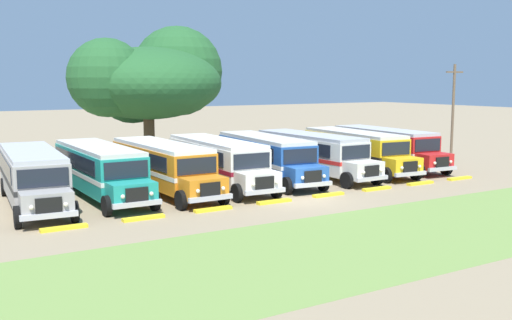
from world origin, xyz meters
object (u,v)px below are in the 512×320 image
parked_bus_slot_1 (100,168)px  broad_shade_tree (148,80)px  parked_bus_slot_2 (163,165)px  parked_bus_slot_4 (266,156)px  parked_bus_slot_7 (386,146)px  parked_bus_slot_5 (313,153)px  parked_bus_slot_3 (218,160)px  parked_bus_slot_6 (356,149)px  parked_bus_slot_0 (33,175)px  utility_pole (453,111)px

parked_bus_slot_1 → broad_shade_tree: (8.20, 13.76, 4.85)m
parked_bus_slot_1 → parked_bus_slot_2: size_ratio=1.00×
parked_bus_slot_4 → parked_bus_slot_7: same height
parked_bus_slot_1 → broad_shade_tree: broad_shade_tree is taller
parked_bus_slot_5 → parked_bus_slot_1: bearing=-91.9°
parked_bus_slot_2 → parked_bus_slot_3: 3.61m
parked_bus_slot_6 → broad_shade_tree: bearing=-139.2°
parked_bus_slot_7 → parked_bus_slot_1: bearing=-85.0°
parked_bus_slot_7 → parked_bus_slot_4: bearing=-83.9°
parked_bus_slot_0 → parked_bus_slot_3: (10.69, -0.03, 0.00)m
parked_bus_slot_7 → utility_pole: size_ratio=1.43×
parked_bus_slot_1 → parked_bus_slot_2: bearing=80.9°
parked_bus_slot_0 → broad_shade_tree: 19.04m
parked_bus_slot_3 → parked_bus_slot_7: size_ratio=1.00×
parked_bus_slot_3 → parked_bus_slot_6: bearing=93.8°
parked_bus_slot_2 → parked_bus_slot_5: size_ratio=1.00×
parked_bus_slot_1 → utility_pole: 27.35m
parked_bus_slot_7 → broad_shade_tree: broad_shade_tree is taller
parked_bus_slot_6 → parked_bus_slot_7: same height
parked_bus_slot_2 → utility_pole: size_ratio=1.42×
parked_bus_slot_0 → parked_bus_slot_5: 17.93m
parked_bus_slot_7 → parked_bus_slot_2: bearing=-83.1°
parked_bus_slot_0 → parked_bus_slot_6: (21.81, 0.22, 0.00)m
parked_bus_slot_4 → parked_bus_slot_7: bearing=97.2°
parked_bus_slot_1 → parked_bus_slot_3: bearing=86.5°
parked_bus_slot_3 → broad_shade_tree: bearing=178.0°
parked_bus_slot_1 → parked_bus_slot_6: same height
utility_pole → broad_shade_tree: bearing=142.4°
parked_bus_slot_2 → broad_shade_tree: bearing=160.7°
parked_bus_slot_4 → parked_bus_slot_6: size_ratio=1.00×
parked_bus_slot_0 → parked_bus_slot_2: same height
parked_bus_slot_5 → broad_shade_tree: size_ratio=0.80×
parked_bus_slot_2 → broad_shade_tree: broad_shade_tree is taller
broad_shade_tree → parked_bus_slot_6: bearing=-54.3°
utility_pole → parked_bus_slot_2: bearing=179.1°
parked_bus_slot_1 → parked_bus_slot_4: bearing=89.4°
parked_bus_slot_3 → parked_bus_slot_5: 7.25m
parked_bus_slot_5 → parked_bus_slot_6: 3.88m
parked_bus_slot_3 → parked_bus_slot_5: size_ratio=1.00×
parked_bus_slot_0 → parked_bus_slot_5: size_ratio=1.01×
parked_bus_slot_3 → parked_bus_slot_6: 11.12m
parked_bus_slot_6 → parked_bus_slot_4: bearing=-85.5°
parked_bus_slot_1 → parked_bus_slot_7: bearing=90.5°
parked_bus_slot_2 → utility_pole: bearing=88.0°
parked_bus_slot_2 → broad_shade_tree: (4.72, 14.30, 4.85)m
parked_bus_slot_0 → utility_pole: (30.82, -0.53, 2.49)m
parked_bus_slot_6 → utility_pole: size_ratio=1.44×
parked_bus_slot_3 → parked_bus_slot_4: size_ratio=0.99×
parked_bus_slot_3 → parked_bus_slot_5: (7.24, 0.17, 0.00)m
parked_bus_slot_4 → parked_bus_slot_6: bearing=94.7°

